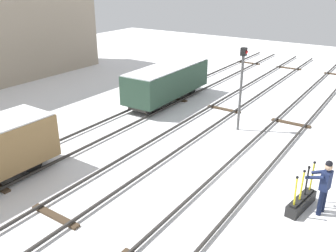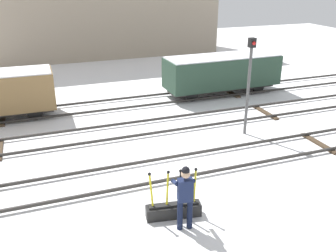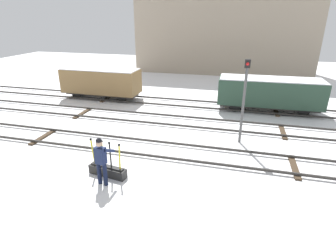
{
  "view_description": "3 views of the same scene",
  "coord_description": "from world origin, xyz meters",
  "px_view_note": "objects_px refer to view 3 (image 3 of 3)",
  "views": [
    {
      "loc": [
        -11.6,
        -4.36,
        6.88
      ],
      "look_at": [
        -0.74,
        2.98,
        1.46
      ],
      "focal_mm": 38.89,
      "sensor_mm": 36.0,
      "label": 1
    },
    {
      "loc": [
        -4.27,
        -10.49,
        6.29
      ],
      "look_at": [
        0.22,
        1.75,
        0.89
      ],
      "focal_mm": 40.21,
      "sensor_mm": 36.0,
      "label": 2
    },
    {
      "loc": [
        3.36,
        -10.56,
        5.7
      ],
      "look_at": [
        0.54,
        0.23,
        1.18
      ],
      "focal_mm": 29.26,
      "sensor_mm": 36.0,
      "label": 3
    }
  ],
  "objects_px": {
    "freight_car_far_end": "(101,81)",
    "signal_post": "(244,94)",
    "freight_car_back_track": "(269,92)",
    "rail_worker": "(101,158)",
    "switch_lever_frame": "(108,170)"
  },
  "relations": [
    {
      "from": "rail_worker",
      "to": "signal_post",
      "type": "distance_m",
      "value": 6.92
    },
    {
      "from": "signal_post",
      "to": "freight_car_far_end",
      "type": "xyz_separation_m",
      "value": [
        -9.94,
        5.21,
        -1.14
      ]
    },
    {
      "from": "signal_post",
      "to": "freight_car_back_track",
      "type": "bearing_deg",
      "value": 72.7
    },
    {
      "from": "switch_lever_frame",
      "to": "signal_post",
      "type": "xyz_separation_m",
      "value": [
        4.82,
        4.31,
        2.16
      ]
    },
    {
      "from": "signal_post",
      "to": "freight_car_back_track",
      "type": "distance_m",
      "value": 5.58
    },
    {
      "from": "freight_car_back_track",
      "to": "signal_post",
      "type": "bearing_deg",
      "value": -108.45
    },
    {
      "from": "signal_post",
      "to": "freight_car_back_track",
      "type": "relative_size",
      "value": 0.63
    },
    {
      "from": "rail_worker",
      "to": "switch_lever_frame",
      "type": "bearing_deg",
      "value": 108.73
    },
    {
      "from": "switch_lever_frame",
      "to": "freight_car_back_track",
      "type": "bearing_deg",
      "value": 64.82
    },
    {
      "from": "signal_post",
      "to": "freight_car_far_end",
      "type": "distance_m",
      "value": 11.28
    },
    {
      "from": "rail_worker",
      "to": "freight_car_back_track",
      "type": "xyz_separation_m",
      "value": [
        6.35,
        10.07,
        0.19
      ]
    },
    {
      "from": "freight_car_far_end",
      "to": "rail_worker",
      "type": "bearing_deg",
      "value": -61.91
    },
    {
      "from": "rail_worker",
      "to": "freight_car_far_end",
      "type": "xyz_separation_m",
      "value": [
        -5.21,
        10.07,
        0.23
      ]
    },
    {
      "from": "freight_car_far_end",
      "to": "signal_post",
      "type": "bearing_deg",
      "value": -26.92
    },
    {
      "from": "switch_lever_frame",
      "to": "freight_car_back_track",
      "type": "distance_m",
      "value": 11.54
    }
  ]
}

